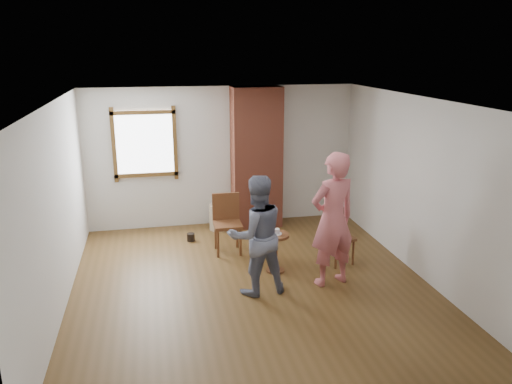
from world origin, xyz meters
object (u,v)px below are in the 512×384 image
stoneware_crock (219,217)px  side_table (276,246)px  dining_chair_right (337,233)px  dining_chair_left (227,220)px  person_pink (333,220)px  man (257,235)px

stoneware_crock → side_table: (0.57, -2.00, 0.16)m
dining_chair_right → side_table: bearing=175.4°
dining_chair_left → person_pink: size_ratio=0.50×
man → stoneware_crock: bearing=-94.9°
stoneware_crock → man: (0.16, -2.58, 0.59)m
dining_chair_left → man: man is taller
man → person_pink: (1.09, 0.04, 0.13)m
dining_chair_left → dining_chair_right: (1.61, -0.79, -0.07)m
side_table → man: man is taller
dining_chair_right → stoneware_crock: bearing=117.7°
dining_chair_left → side_table: (0.59, -0.95, -0.14)m
stoneware_crock → side_table: size_ratio=0.80×
dining_chair_left → man: size_ratio=0.58×
dining_chair_right → dining_chair_left: bearing=140.5°
stoneware_crock → man: 2.65m
stoneware_crock → person_pink: bearing=-63.7°
dining_chair_left → person_pink: person_pink is taller
man → person_pink: size_ratio=0.87×
dining_chair_left → dining_chair_right: size_ratio=1.14×
dining_chair_right → person_pink: size_ratio=0.44×
stoneware_crock → dining_chair_right: 2.45m
dining_chair_right → person_pink: bearing=-130.1°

